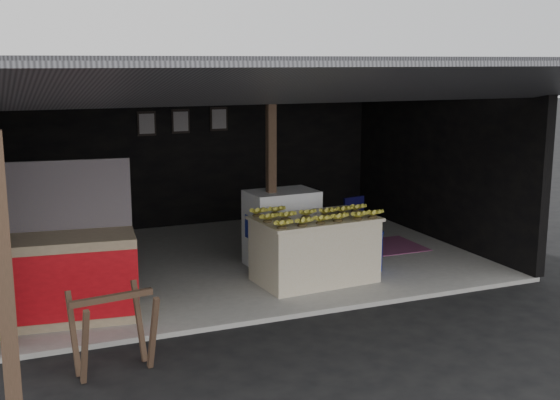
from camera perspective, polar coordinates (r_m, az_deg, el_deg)
name	(u,v)px	position (r m, az deg, el deg)	size (l,w,h in m)	color
ground	(308,317)	(8.40, 2.28, -9.46)	(80.00, 80.00, 0.00)	black
concrete_slab	(238,260)	(10.60, -3.44, -4.88)	(7.00, 5.00, 0.06)	gray
shophouse	(229,120)	(10.52, -4.14, 6.47)	(7.40, 7.29, 3.02)	black
banana_table	(314,249)	(9.40, 2.82, -4.00)	(1.65, 1.08, 0.88)	beige
banana_pile	(315,211)	(9.28, 2.85, -0.88)	(1.47, 0.88, 0.17)	gold
white_crate	(282,228)	(10.11, 0.14, -2.29)	(1.02, 0.72, 1.09)	white
neighbor_stall	(58,274)	(8.37, -17.62, -5.79)	(1.82, 0.98, 1.79)	#998466
sawhorse	(113,324)	(6.98, -13.43, -9.79)	(0.81, 0.79, 0.80)	#503628
water_barrel	(369,252)	(9.98, 7.29, -4.19)	(0.37, 0.37, 0.54)	navy
plastic_chair	(357,219)	(11.00, 6.31, -1.57)	(0.46, 0.46, 0.82)	black
magenta_rug	(375,247)	(11.24, 7.70, -3.84)	(1.50, 1.00, 0.01)	#721955
picture_frames	(183,121)	(12.47, -7.93, 6.35)	(1.62, 0.04, 0.46)	black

